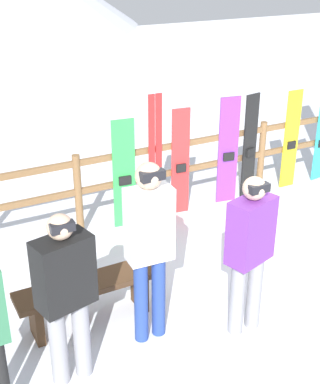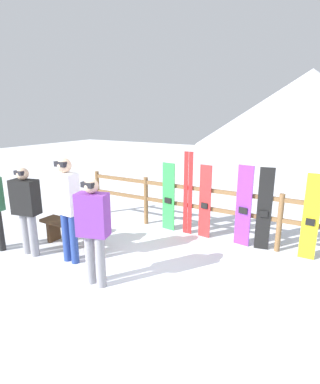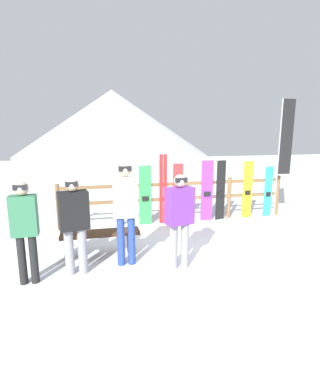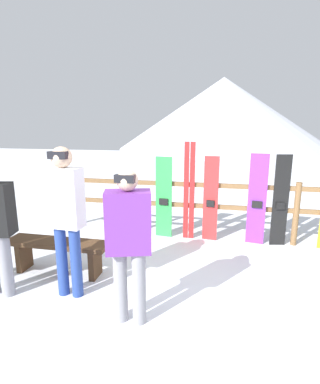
# 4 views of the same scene
# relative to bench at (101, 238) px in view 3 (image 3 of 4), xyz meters

# --- Properties ---
(ground_plane) EXTENTS (40.00, 40.00, 0.00)m
(ground_plane) POSITION_rel_bench_xyz_m (2.02, -0.23, -0.36)
(ground_plane) COLOR white
(mountain_backdrop) EXTENTS (18.00, 18.00, 6.00)m
(mountain_backdrop) POSITION_rel_bench_xyz_m (2.02, 23.78, 2.64)
(mountain_backdrop) COLOR silver
(mountain_backdrop) RESTS_ON ground
(fence) EXTENTS (5.99, 0.10, 1.12)m
(fence) POSITION_rel_bench_xyz_m (2.02, 1.78, 0.31)
(fence) COLOR brown
(fence) RESTS_ON ground
(bench) EXTENTS (1.47, 0.36, 0.48)m
(bench) POSITION_rel_bench_xyz_m (0.00, 0.00, 0.00)
(bench) COLOR #4C331E
(bench) RESTS_ON ground
(person_white) EXTENTS (0.43, 0.25, 1.83)m
(person_white) POSITION_rel_bench_xyz_m (0.43, -0.48, 0.72)
(person_white) COLOR navy
(person_white) RESTS_ON ground
(person_plaid_green) EXTENTS (0.39, 0.22, 1.63)m
(person_plaid_green) POSITION_rel_bench_xyz_m (-1.14, -0.81, 0.60)
(person_plaid_green) COLOR black
(person_plaid_green) RESTS_ON ground
(person_purple) EXTENTS (0.51, 0.37, 1.65)m
(person_purple) POSITION_rel_bench_xyz_m (1.31, -0.82, 0.59)
(person_purple) COLOR gray
(person_purple) RESTS_ON ground
(person_black) EXTENTS (0.51, 0.35, 1.62)m
(person_black) POSITION_rel_bench_xyz_m (-0.42, -0.65, 0.57)
(person_black) COLOR gray
(person_black) RESTS_ON ground
(snowboard_green) EXTENTS (0.31, 0.08, 1.51)m
(snowboard_green) POSITION_rel_bench_xyz_m (1.17, 1.72, 0.39)
(snowboard_green) COLOR green
(snowboard_green) RESTS_ON ground
(ski_pair_red) EXTENTS (0.19, 0.02, 1.78)m
(ski_pair_red) POSITION_rel_bench_xyz_m (1.64, 1.73, 0.53)
(ski_pair_red) COLOR red
(ski_pair_red) RESTS_ON ground
(snowboard_red) EXTENTS (0.26, 0.08, 1.54)m
(snowboard_red) POSITION_rel_bench_xyz_m (2.03, 1.72, 0.40)
(snowboard_red) COLOR red
(snowboard_red) RESTS_ON ground
(snowboard_purple) EXTENTS (0.31, 0.09, 1.60)m
(snowboard_purple) POSITION_rel_bench_xyz_m (2.82, 1.72, 0.43)
(snowboard_purple) COLOR purple
(snowboard_purple) RESTS_ON ground
(snowboard_black_stripe) EXTENTS (0.27, 0.09, 1.59)m
(snowboard_black_stripe) POSITION_rel_bench_xyz_m (3.21, 1.72, 0.43)
(snowboard_black_stripe) COLOR black
(snowboard_black_stripe) RESTS_ON ground
(snowboard_yellow) EXTENTS (0.27, 0.05, 1.55)m
(snowboard_yellow) POSITION_rel_bench_xyz_m (4.00, 1.72, 0.41)
(snowboard_yellow) COLOR yellow
(snowboard_yellow) RESTS_ON ground
(snowboard_cyan) EXTENTS (0.25, 0.08, 1.39)m
(snowboard_cyan) POSITION_rel_bench_xyz_m (4.63, 1.72, 0.33)
(snowboard_cyan) COLOR #2DBFCC
(snowboard_cyan) RESTS_ON ground
(rental_flag) EXTENTS (0.40, 0.04, 3.15)m
(rental_flag) POSITION_rel_bench_xyz_m (4.85, 1.52, 1.59)
(rental_flag) COLOR #99999E
(rental_flag) RESTS_ON ground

